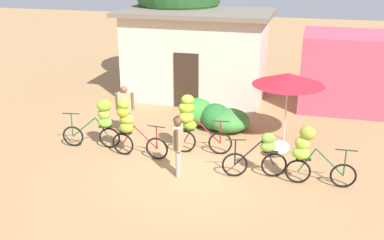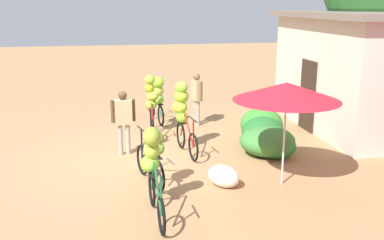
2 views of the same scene
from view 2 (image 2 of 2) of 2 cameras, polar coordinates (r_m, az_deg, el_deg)
The scene contains 15 objects.
ground_plane at distance 10.67m, azimuth -6.18°, elevation -4.69°, with size 60.00×60.00×0.00m, color #A57B4F.
building_low at distance 13.56m, azimuth 20.09°, elevation 5.97°, with size 5.63×3.21×3.31m.
hedge_bush_front_left at distance 11.82m, azimuth 8.92°, elevation -0.59°, with size 1.10×1.11×0.90m, color #398530.
hedge_bush_front_right at distance 11.17m, azimuth 9.06°, elevation -1.68°, with size 0.98×1.07×0.83m, color #24682A.
hedge_bush_mid at distance 10.77m, azimuth 9.65°, elevation -2.68°, with size 1.30×1.33×0.70m, color #3A7D35.
hedge_bush_by_door at distance 10.71m, azimuth 10.68°, elevation -3.29°, with size 0.96×0.97×0.53m, color #2C8833.
market_umbrella at distance 8.71m, azimuth 12.05°, elevation 3.60°, with size 2.08×2.08×2.08m.
bicycle_leftmost at distance 13.25m, azimuth -4.43°, elevation 3.12°, with size 1.70×0.46×1.47m.
bicycle_near_pile at distance 12.26m, azimuth -5.26°, elevation 2.44°, with size 1.66×0.42×1.65m.
bicycle_center_loaded at distance 10.79m, azimuth -1.24°, elevation 1.14°, with size 1.67×0.48×1.71m.
bicycle_by_shop at distance 8.79m, azimuth -5.01°, elevation -4.27°, with size 1.59×0.55×1.18m.
bicycle_rightmost at distance 7.68m, azimuth -5.10°, elevation -5.60°, with size 1.69×0.42×1.51m.
produce_sack at distance 8.88m, azimuth 4.05°, elevation -7.20°, with size 0.70×0.44×0.44m, color silver.
person_vendor at distance 10.63m, azimuth -8.80°, elevation 0.46°, with size 0.25×0.58×1.56m.
person_bystander at distance 13.15m, azimuth 0.59°, elevation 3.39°, with size 0.56×0.29×1.56m.
Camera 2 is at (10.05, -0.71, 3.52)m, focal length 41.55 mm.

